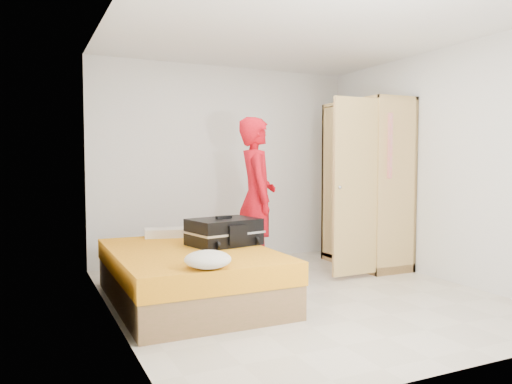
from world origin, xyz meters
name	(u,v)px	position (x,y,z in m)	size (l,w,h in m)	color
room	(300,165)	(0.00, 0.00, 1.30)	(4.00, 4.02, 2.60)	beige
bed	(190,275)	(-1.05, 0.27, 0.25)	(1.42, 2.02, 0.50)	#8C603F
wardrobe	(365,188)	(1.45, 0.86, 1.00)	(1.17, 1.20, 2.10)	tan
person	(257,198)	(-0.06, 0.87, 0.92)	(0.67, 0.44, 1.83)	red
suitcase	(224,232)	(-0.66, 0.36, 0.63)	(0.76, 0.62, 0.29)	black
round_cushion	(208,259)	(-1.18, -0.62, 0.57)	(0.37, 0.37, 0.14)	beige
pillow	(168,233)	(-1.03, 1.12, 0.55)	(0.51, 0.26, 0.09)	beige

